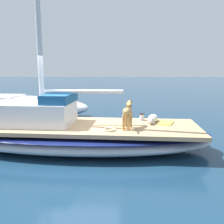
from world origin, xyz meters
name	(u,v)px	position (x,y,z in m)	size (l,w,h in m)	color
ground_plane	(76,148)	(0.00, 0.00, 0.00)	(120.00, 120.00, 0.00)	navy
sailboat_main	(76,136)	(0.00, 0.00, 0.34)	(3.03, 7.40, 0.66)	#B2B7C1
cabin_house	(35,111)	(0.09, 1.11, 1.01)	(1.55, 2.31, 0.84)	silver
dog_white	(153,119)	(0.31, -2.15, 0.77)	(0.93, 0.44, 0.22)	silver
dog_tan	(128,112)	(-0.40, -1.40, 1.08)	(0.93, 0.32, 0.70)	tan
deck_winch	(142,117)	(0.58, -1.87, 0.76)	(0.16, 0.16, 0.21)	#B7B7BC
coiled_rope	(110,130)	(-0.63, -0.95, 0.68)	(0.32, 0.32, 0.04)	beige
deck_towel	(166,123)	(0.19, -2.50, 0.68)	(0.56, 0.36, 0.03)	#D8D14C
moored_boat_starboard_side	(8,106)	(4.02, 3.64, 0.54)	(3.30, 7.42, 7.50)	white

